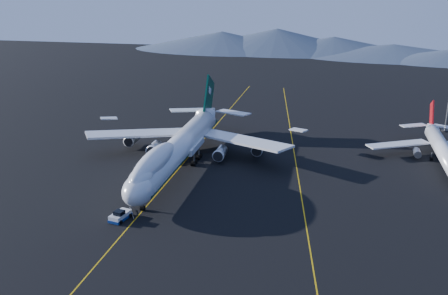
# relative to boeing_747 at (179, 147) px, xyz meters

# --- Properties ---
(ground) EXTENTS (500.00, 500.00, 0.00)m
(ground) POSITION_rel_boeing_747_xyz_m (-0.00, -0.03, -5.81)
(ground) COLOR black
(ground) RESTS_ON ground
(taxiway_line_main) EXTENTS (0.25, 220.00, 0.01)m
(taxiway_line_main) POSITION_rel_boeing_747_xyz_m (-0.00, -0.03, -5.80)
(taxiway_line_main) COLOR gold
(taxiway_line_main) RESTS_ON ground
(taxiway_line_side) EXTENTS (28.08, 198.09, 0.01)m
(taxiway_line_side) POSITION_rel_boeing_747_xyz_m (30.00, 9.97, -5.80)
(taxiway_line_side) COLOR gold
(taxiway_line_side) RESTS_ON ground
(boeing_747) EXTENTS (59.62, 72.43, 19.37)m
(boeing_747) POSITION_rel_boeing_747_xyz_m (0.00, 0.00, 0.00)
(boeing_747) COLOR silver
(boeing_747) RESTS_ON ground
(pushback_tug) EXTENTS (3.80, 5.64, 2.27)m
(pushback_tug) POSITION_rel_boeing_747_xyz_m (-3.00, -31.57, -5.10)
(pushback_tug) COLOR silver
(pushback_tug) RESTS_ON ground
(second_jet) EXTENTS (40.00, 45.19, 12.86)m
(second_jet) POSITION_rel_boeing_747_xyz_m (68.52, 20.23, -1.92)
(second_jet) COLOR silver
(second_jet) RESTS_ON ground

